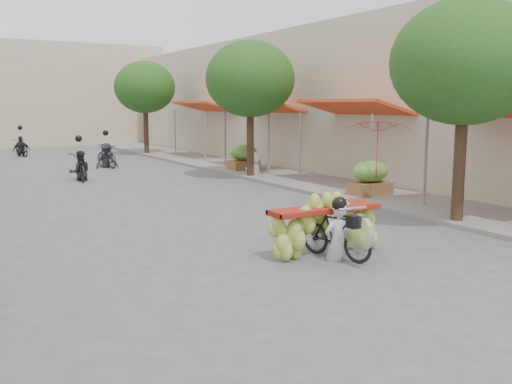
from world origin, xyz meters
name	(u,v)px	position (x,y,z in m)	size (l,w,h in m)	color
ground	(415,323)	(0.00, 0.00, 0.00)	(120.00, 120.00, 0.00)	#5B5A60
sidewalk_right	(272,172)	(7.00, 15.00, 0.06)	(4.00, 60.00, 0.12)	gray
shophouse_row_right	(381,101)	(11.99, 14.00, 3.00)	(9.77, 40.00, 6.00)	beige
far_building	(13,95)	(0.00, 38.00, 3.50)	(20.00, 6.00, 7.00)	#BCB295
street_tree_near	(465,63)	(5.40, 4.00, 3.78)	(3.40, 3.40, 5.25)	#3A2719
street_tree_mid	(250,79)	(5.40, 14.00, 3.78)	(3.40, 3.40, 5.25)	#3A2719
street_tree_far	(145,87)	(5.40, 26.00, 3.78)	(3.40, 3.40, 5.25)	#3A2719
produce_crate_mid	(370,175)	(6.20, 8.00, 0.71)	(1.20, 0.88, 1.16)	brown
produce_crate_far	(244,155)	(6.20, 16.00, 0.71)	(1.20, 0.88, 1.16)	brown
banana_motorbike	(331,222)	(1.05, 3.19, 0.67)	(2.28, 1.82, 1.95)	black
market_umbrella	(379,118)	(5.90, 7.34, 2.46)	(2.02, 2.02, 1.73)	#A71624
pedestrian	(253,152)	(5.70, 14.29, 1.00)	(0.96, 0.70, 1.76)	white
bg_motorbike_a	(80,161)	(-0.47, 16.65, 0.73)	(0.83, 1.82, 1.95)	black
bg_motorbike_b	(106,150)	(1.58, 20.44, 0.83)	(1.14, 1.90, 1.95)	black
bg_motorbike_c	(21,142)	(-0.90, 28.59, 0.79)	(1.05, 1.72, 1.95)	black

